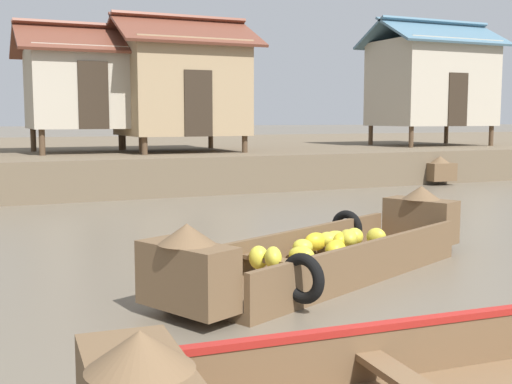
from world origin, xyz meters
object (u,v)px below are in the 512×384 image
at_px(fishing_skiff_distant, 399,169).
at_px(stilt_house_mid_right, 180,87).
at_px(stilt_house_right, 432,82).
at_px(banana_boat, 328,252).
at_px(stilt_house_mid_left, 84,86).

height_order(fishing_skiff_distant, stilt_house_mid_right, stilt_house_mid_right).
xyz_separation_m(stilt_house_mid_right, stilt_house_right, (9.53, 0.42, 0.37)).
bearing_deg(stilt_house_right, fishing_skiff_distant, -148.40).
xyz_separation_m(fishing_skiff_distant, stilt_house_right, (2.46, 1.51, 2.93)).
xyz_separation_m(banana_boat, fishing_skiff_distant, (8.93, 10.69, -0.01)).
bearing_deg(stilt_house_mid_right, stilt_house_right, 2.52).
distance_m(fishing_skiff_distant, stilt_house_mid_left, 10.20).
height_order(banana_boat, fishing_skiff_distant, banana_boat).
xyz_separation_m(stilt_house_mid_left, stilt_house_right, (12.19, -0.13, 0.38)).
distance_m(fishing_skiff_distant, stilt_house_mid_right, 7.60).
bearing_deg(fishing_skiff_distant, stilt_house_mid_right, 171.22).
height_order(stilt_house_mid_left, stilt_house_right, stilt_house_right).
relative_size(banana_boat, stilt_house_right, 1.12).
bearing_deg(banana_boat, stilt_house_mid_right, 81.04).
distance_m(banana_boat, fishing_skiff_distant, 13.93).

